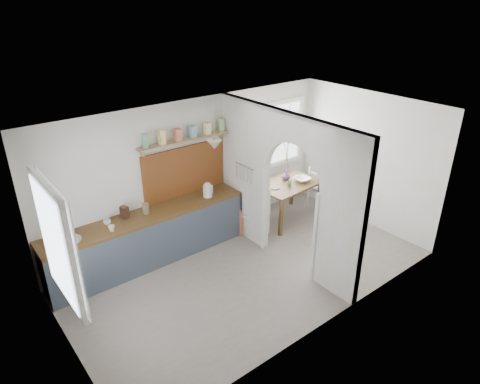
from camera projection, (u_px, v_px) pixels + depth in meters
floor at (250, 271)px, 7.13m from camera, size 5.80×3.20×0.01m
ceiling at (252, 119)px, 6.02m from camera, size 5.80×3.20×0.01m
walls at (251, 201)px, 6.58m from camera, size 5.81×3.21×2.60m
partition at (282, 180)px, 6.95m from camera, size 0.12×3.20×2.60m
kitchen_window at (55, 245)px, 4.81m from camera, size 0.10×1.16×1.50m
nook_window at (270, 136)px, 8.56m from camera, size 1.76×0.10×1.30m
counter at (149, 237)px, 7.24m from camera, size 3.50×0.60×0.90m
sink at (68, 241)px, 6.31m from camera, size 0.40×0.40×0.02m
backsplash at (185, 171)px, 7.55m from camera, size 1.65×0.03×0.90m
shelf at (185, 137)px, 7.22m from camera, size 1.75×0.20×0.21m
pendant_lamp at (214, 145)px, 7.23m from camera, size 0.26×0.26×0.16m
utensil_rail at (245, 166)px, 7.49m from camera, size 0.02×0.50×0.02m
dining_table at (287, 201)px, 8.60m from camera, size 1.34×0.95×0.80m
chair_left at (255, 213)px, 8.02m from camera, size 0.53×0.53×0.92m
chair_right at (321, 187)px, 9.05m from camera, size 0.51×0.51×0.94m
kettle at (208, 190)px, 7.59m from camera, size 0.23×0.19×0.26m
mug_a at (112, 228)px, 6.53m from camera, size 0.12×0.12×0.10m
mug_b at (107, 222)px, 6.72m from camera, size 0.13×0.13×0.09m
knife_block at (125, 212)px, 6.89m from camera, size 0.12×0.15×0.20m
jar at (146, 209)px, 7.03m from camera, size 0.13×0.13×0.18m
towel_magenta at (240, 223)px, 8.05m from camera, size 0.02×0.03×0.57m
towel_orange at (241, 225)px, 8.03m from camera, size 0.02×0.03×0.51m
bowl at (302, 179)px, 8.50m from camera, size 0.32×0.32×0.08m
table_cup at (289, 184)px, 8.27m from camera, size 0.14×0.14×0.10m
plate at (275, 188)px, 8.21m from camera, size 0.24×0.24×0.02m
vase at (286, 176)px, 8.53m from camera, size 0.22×0.22×0.18m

